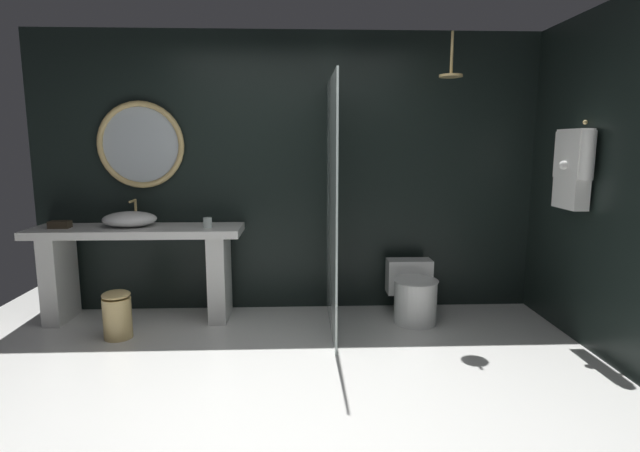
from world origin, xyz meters
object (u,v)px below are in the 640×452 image
rain_shower_head (451,71)px  toilet (413,293)px  round_wall_mirror (141,145)px  hanging_bathrobe (573,166)px  waste_bin (117,314)px  tissue_box (60,225)px  tumbler_cup (208,223)px  vessel_sink (130,219)px

rain_shower_head → toilet: (-0.25, 0.05, -1.93)m
round_wall_mirror → hanging_bathrobe: size_ratio=1.14×
rain_shower_head → waste_bin: bearing=-174.1°
hanging_bathrobe → toilet: (-1.12, 0.47, -1.16)m
toilet → waste_bin: bearing=-172.4°
tissue_box → waste_bin: bearing=-35.7°
tissue_box → toilet: tissue_box is taller
tissue_box → toilet: (3.13, -0.10, -0.63)m
hanging_bathrobe → waste_bin: size_ratio=1.72×
round_wall_mirror → rain_shower_head: size_ratio=2.15×
round_wall_mirror → waste_bin: round_wall_mirror is taller
tissue_box → toilet: size_ratio=0.29×
round_wall_mirror → rain_shower_head: bearing=-8.6°
tissue_box → round_wall_mirror: bearing=21.8°
tissue_box → hanging_bathrobe: hanging_bathrobe is taller
rain_shower_head → toilet: rain_shower_head is taller
hanging_bathrobe → rain_shower_head: bearing=154.5°
tumbler_cup → rain_shower_head: size_ratio=0.24×
rain_shower_head → tissue_box: bearing=177.5°
hanging_bathrobe → toilet: size_ratio=1.15×
vessel_sink → rain_shower_head: size_ratio=1.28×
tumbler_cup → toilet: bearing=-2.0°
hanging_bathrobe → toilet: hanging_bathrobe is taller
rain_shower_head → hanging_bathrobe: bearing=-25.5°
rain_shower_head → waste_bin: size_ratio=0.92×
vessel_sink → waste_bin: vessel_sink is taller
vessel_sink → toilet: bearing=-3.5°
hanging_bathrobe → tumbler_cup: bearing=169.8°
vessel_sink → tissue_box: bearing=-174.6°
round_wall_mirror → tissue_box: bearing=-158.2°
tissue_box → rain_shower_head: rain_shower_head is taller
vessel_sink → round_wall_mirror: 0.69m
tumbler_cup → waste_bin: (-0.69, -0.40, -0.69)m
vessel_sink → round_wall_mirror: size_ratio=0.60×
rain_shower_head → hanging_bathrobe: rain_shower_head is taller
hanging_bathrobe → toilet: bearing=157.3°
rain_shower_head → waste_bin: rain_shower_head is taller
tissue_box → round_wall_mirror: (0.66, 0.26, 0.69)m
round_wall_mirror → rain_shower_head: (2.72, -0.41, 0.61)m
vessel_sink → tumbler_cup: vessel_sink is taller
tumbler_cup → hanging_bathrobe: 3.05m
tumbler_cup → waste_bin: tumbler_cup is taller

